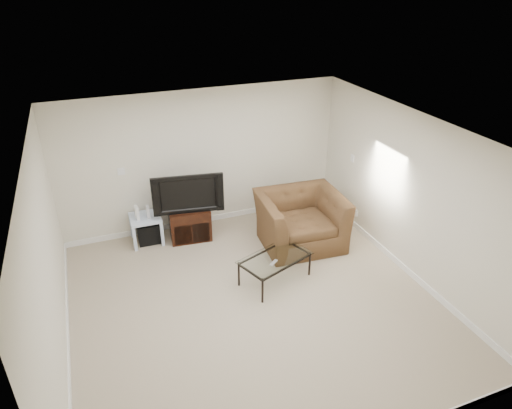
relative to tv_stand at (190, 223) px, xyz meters
name	(u,v)px	position (x,y,z in m)	size (l,w,h in m)	color
floor	(254,302)	(0.41, -2.05, -0.29)	(5.00, 5.00, 0.00)	tan
ceiling	(253,136)	(0.41, -2.05, 2.21)	(5.00, 5.00, 0.00)	white
wall_back	(203,160)	(0.41, 0.45, 0.96)	(5.00, 0.02, 2.50)	silver
wall_left	(47,268)	(-2.09, -2.05, 0.96)	(0.02, 5.00, 2.50)	silver
wall_right	(411,196)	(2.91, -2.05, 0.96)	(0.02, 5.00, 2.50)	silver
plate_back	(121,171)	(-0.99, 0.44, 0.96)	(0.12, 0.02, 0.12)	white
plate_right_switch	(352,158)	(2.90, -0.45, 0.96)	(0.02, 0.09, 0.13)	white
plate_right_outlet	(356,213)	(2.90, -0.75, 0.01)	(0.02, 0.08, 0.12)	white
tv_stand	(190,223)	(0.00, 0.00, 0.00)	(0.69, 0.48, 0.58)	black
dvd_player	(189,215)	(0.00, -0.04, 0.19)	(0.37, 0.26, 0.05)	black
television	(188,191)	(0.00, -0.03, 0.63)	(1.10, 0.22, 0.68)	black
side_table	(146,229)	(-0.73, 0.15, -0.04)	(0.51, 0.51, 0.49)	#A9C7CF
subwoofer	(149,232)	(-0.70, 0.17, -0.12)	(0.38, 0.38, 0.38)	black
game_console	(137,213)	(-0.86, 0.13, 0.31)	(0.05, 0.16, 0.22)	white
game_case	(148,212)	(-0.67, 0.13, 0.30)	(0.05, 0.14, 0.19)	silver
recliner	(301,212)	(1.72, -0.85, 0.31)	(1.38, 0.89, 1.20)	#483120
coffee_table	(275,269)	(0.89, -1.68, -0.08)	(1.06, 0.60, 0.41)	black
remote	(274,263)	(0.81, -1.81, 0.14)	(0.17, 0.05, 0.02)	#B2B2B7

